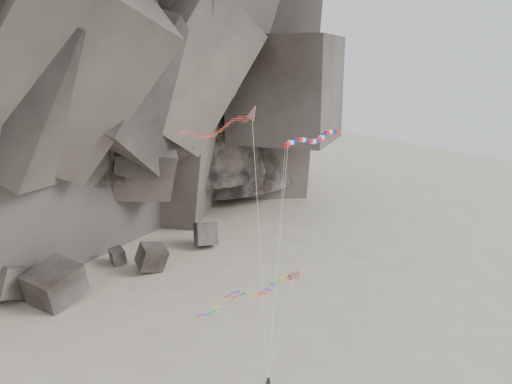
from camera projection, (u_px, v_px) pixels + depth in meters
ground at (262, 367)px, 58.89m from camera, size 260.00×260.00×0.00m
headland at (35, 14)px, 98.50m from camera, size 110.00×70.00×84.00m
boulder_field at (11, 286)px, 73.39m from camera, size 61.54×17.11×8.46m
kite_flyer at (268, 384)px, 54.32m from camera, size 0.90×0.72×2.24m
delta_kite at (215, 127)px, 50.13m from camera, size 10.43×8.07×28.67m
banner_kite at (313, 139)px, 57.97m from camera, size 16.76×6.60×24.79m
parafoil_kite at (246, 294)px, 53.46m from camera, size 14.42×3.55×9.76m
pennant_kite at (281, 204)px, 57.41m from camera, size 9.38×7.76×23.46m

